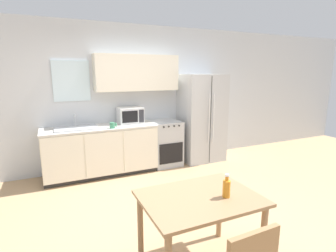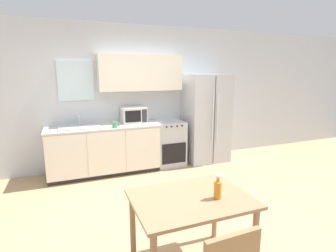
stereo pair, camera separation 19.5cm
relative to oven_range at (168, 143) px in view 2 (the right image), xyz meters
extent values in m
plane|color=tan|center=(-0.74, -1.71, -0.44)|extent=(12.00, 12.00, 0.00)
cube|color=silver|center=(-0.74, 0.33, 0.91)|extent=(12.00, 0.06, 2.70)
cube|color=silver|center=(-1.65, 0.29, 1.23)|extent=(0.61, 0.04, 0.70)
cube|color=silver|center=(-0.50, 0.14, 1.37)|extent=(1.56, 0.32, 0.65)
cube|color=#333333|center=(-1.26, 0.01, -0.40)|extent=(1.93, 0.57, 0.08)
cube|color=silver|center=(-1.26, -0.02, 0.02)|extent=(1.93, 0.63, 0.77)
cube|color=silver|center=(-1.90, -0.34, 0.02)|extent=(0.62, 0.01, 0.75)
cube|color=silver|center=(-1.26, -0.34, 0.02)|extent=(0.62, 0.01, 0.75)
cube|color=silver|center=(-0.61, -0.34, 0.02)|extent=(0.62, 0.01, 0.75)
cube|color=beige|center=(-1.26, -0.02, 0.42)|extent=(1.96, 0.66, 0.03)
cube|color=#B7BABC|center=(0.00, 0.00, 0.00)|extent=(0.56, 0.60, 0.88)
cube|color=black|center=(0.00, -0.30, -0.13)|extent=(0.48, 0.01, 0.39)
cylinder|color=#262626|center=(-0.16, -0.31, 0.39)|extent=(0.03, 0.02, 0.03)
cylinder|color=#262626|center=(-0.06, -0.31, 0.39)|extent=(0.03, 0.02, 0.03)
cylinder|color=#262626|center=(0.06, -0.31, 0.39)|extent=(0.03, 0.02, 0.03)
cylinder|color=#262626|center=(0.16, -0.31, 0.39)|extent=(0.03, 0.02, 0.03)
cube|color=silver|center=(0.82, -0.03, 0.45)|extent=(0.86, 0.66, 1.78)
cube|color=#3F3F3F|center=(0.82, -0.36, 0.45)|extent=(0.01, 0.01, 1.72)
cylinder|color=silver|center=(0.77, -0.39, 0.48)|extent=(0.02, 0.02, 0.98)
cylinder|color=silver|center=(0.87, -0.39, 0.48)|extent=(0.02, 0.02, 0.98)
cube|color=#B7BABC|center=(-1.65, -0.02, 0.45)|extent=(0.71, 0.45, 0.02)
cylinder|color=silver|center=(-1.65, 0.17, 0.56)|extent=(0.02, 0.02, 0.20)
cylinder|color=silver|center=(-1.65, 0.10, 0.65)|extent=(0.02, 0.14, 0.02)
cube|color=silver|center=(-0.66, 0.10, 0.59)|extent=(0.45, 0.33, 0.29)
cube|color=black|center=(-0.72, -0.07, 0.59)|extent=(0.29, 0.01, 0.21)
cube|color=#2D2D33|center=(-0.50, -0.07, 0.59)|extent=(0.09, 0.01, 0.23)
cylinder|color=#3F8C66|center=(-1.09, -0.23, 0.49)|extent=(0.08, 0.08, 0.10)
torus|color=#3F8C66|center=(-1.02, -0.23, 0.50)|extent=(0.02, 0.07, 0.07)
cube|color=#997551|center=(-0.86, -2.75, 0.27)|extent=(1.04, 0.77, 0.03)
cylinder|color=#997551|center=(-0.40, -3.08, -0.09)|extent=(0.06, 0.06, 0.70)
cylinder|color=#997551|center=(-1.33, -2.43, -0.09)|extent=(0.06, 0.06, 0.70)
cylinder|color=#997551|center=(-0.40, -2.43, -0.09)|extent=(0.06, 0.06, 0.70)
cylinder|color=orange|center=(-0.66, -2.85, 0.36)|extent=(0.07, 0.07, 0.15)
cylinder|color=orange|center=(-0.66, -2.85, 0.46)|extent=(0.03, 0.03, 0.04)
cylinder|color=white|center=(-0.66, -2.85, 0.49)|extent=(0.04, 0.04, 0.02)
camera|label=1|loc=(-2.02, -4.61, 1.38)|focal=28.00mm
camera|label=2|loc=(-1.84, -4.69, 1.38)|focal=28.00mm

